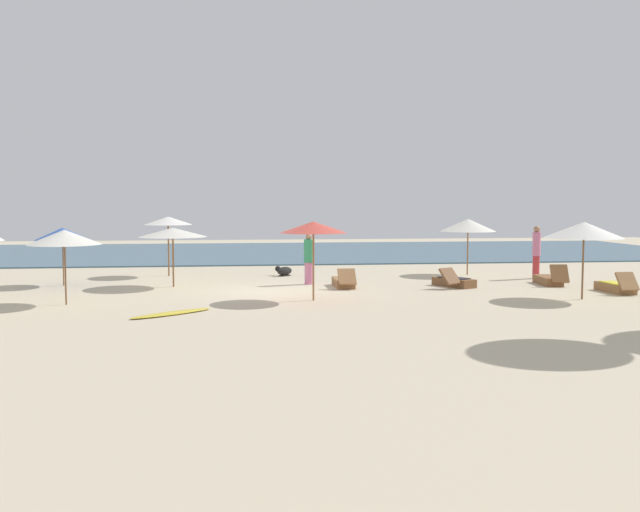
# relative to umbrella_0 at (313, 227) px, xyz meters

# --- Properties ---
(ground_plane) EXTENTS (60.00, 60.00, 0.00)m
(ground_plane) POSITION_rel_umbrella_0_xyz_m (-1.00, 1.97, -2.11)
(ground_plane) COLOR beige
(ocean_water) EXTENTS (48.00, 16.00, 0.06)m
(ocean_water) POSITION_rel_umbrella_0_xyz_m (-1.00, 18.97, -2.08)
(ocean_water) COLOR #3D6075
(ocean_water) RESTS_ON ground_plane
(umbrella_0) EXTENTS (1.93, 1.93, 2.28)m
(umbrella_0) POSITION_rel_umbrella_0_xyz_m (0.00, 0.00, 0.00)
(umbrella_0) COLOR olive
(umbrella_0) RESTS_ON ground_plane
(umbrella_1) EXTENTS (1.79, 1.79, 1.96)m
(umbrella_1) POSITION_rel_umbrella_0_xyz_m (-7.99, 4.51, -0.36)
(umbrella_1) COLOR brown
(umbrella_1) RESTS_ON ground_plane
(umbrella_2) EXTENTS (2.00, 2.00, 2.08)m
(umbrella_2) POSITION_rel_umbrella_0_xyz_m (-6.89, -0.03, -0.24)
(umbrella_2) COLOR brown
(umbrella_2) RESTS_ON ground_plane
(umbrella_3) EXTENTS (2.24, 2.24, 2.26)m
(umbrella_3) POSITION_rel_umbrella_0_xyz_m (7.81, -0.73, -0.09)
(umbrella_3) COLOR brown
(umbrella_3) RESTS_ON ground_plane
(umbrella_4) EXTENTS (2.26, 2.26, 1.97)m
(umbrella_4) POSITION_rel_umbrella_0_xyz_m (-4.28, 3.75, -0.29)
(umbrella_4) COLOR brown
(umbrella_4) RESTS_ON ground_plane
(umbrella_6) EXTENTS (2.15, 2.15, 2.17)m
(umbrella_6) POSITION_rel_umbrella_0_xyz_m (6.71, 6.30, -0.19)
(umbrella_6) COLOR brown
(umbrella_6) RESTS_ON ground_plane
(umbrella_7) EXTENTS (1.82, 1.82, 2.27)m
(umbrella_7) POSITION_rel_umbrella_0_xyz_m (-4.75, 7.27, -0.01)
(umbrella_7) COLOR brown
(umbrella_7) RESTS_ON ground_plane
(lounger_0) EXTENTS (1.33, 1.77, 0.68)m
(lounger_0) POSITION_rel_umbrella_0_xyz_m (5.00, 2.64, -1.93)
(lounger_0) COLOR brown
(lounger_0) RESTS_ON ground_plane
(lounger_2) EXTENTS (0.62, 1.71, 0.66)m
(lounger_2) POSITION_rel_umbrella_0_xyz_m (1.35, 3.00, -1.94)
(lounger_2) COLOR olive
(lounger_2) RESTS_ON ground_plane
(lounger_3) EXTENTS (0.63, 1.70, 0.70)m
(lounger_3) POSITION_rel_umbrella_0_xyz_m (9.60, 0.58, -1.93)
(lounger_3) COLOR olive
(lounger_3) RESTS_ON ground_plane
(lounger_5) EXTENTS (0.77, 1.69, 0.74)m
(lounger_5) POSITION_rel_umbrella_0_xyz_m (8.43, 2.80, -1.94)
(lounger_5) COLOR brown
(lounger_5) RESTS_ON ground_plane
(person_0) EXTENTS (0.36, 0.36, 1.74)m
(person_0) POSITION_rel_umbrella_0_xyz_m (0.28, 3.94, -1.23)
(person_0) COLOR #D17299
(person_0) RESTS_ON ground_plane
(person_1) EXTENTS (0.34, 0.34, 1.94)m
(person_1) POSITION_rel_umbrella_0_xyz_m (8.80, 4.71, -1.10)
(person_1) COLOR #BF3338
(person_1) RESTS_ON ground_plane
(dog) EXTENTS (0.75, 0.71, 0.37)m
(dog) POSITION_rel_umbrella_0_xyz_m (-0.39, 6.74, -1.92)
(dog) COLOR black
(dog) RESTS_ON ground_plane
(surfboard) EXTENTS (2.13, 1.81, 0.07)m
(surfboard) POSITION_rel_umbrella_0_xyz_m (-3.85, -2.11, -2.07)
(surfboard) COLOR gold
(surfboard) RESTS_ON ground_plane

